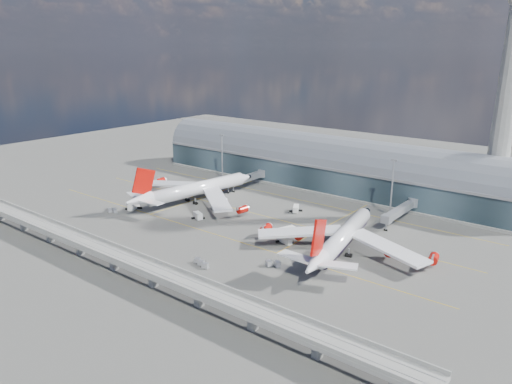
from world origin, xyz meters
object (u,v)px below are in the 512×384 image
Objects in this scene: service_truck_3 at (287,231)px; cargo_train_0 at (112,211)px; airliner_right at (342,238)px; cargo_train_2 at (273,264)px; service_truck_0 at (134,206)px; floodlight_mast_right at (392,186)px; service_truck_1 at (198,216)px; cargo_train_1 at (201,263)px; control_tower at (507,98)px; floodlight_mast_left at (222,156)px; service_truck_5 at (296,209)px; service_truck_2 at (284,240)px; airliner_left at (194,189)px; service_truck_4 at (364,214)px.

service_truck_3 is 1.34× the size of cargo_train_0.
airliner_right is 28.47m from cargo_train_2.
cargo_train_0 is at bearing -141.81° from service_truck_3.
service_truck_0 is at bearing -1.39° from cargo_train_0.
floodlight_mast_right is 85.73m from service_truck_1.
cargo_train_0 is at bearing 60.44° from cargo_train_1.
control_tower is 143.01m from floodlight_mast_left.
service_truck_1 is 0.90× the size of service_truck_5.
cargo_train_2 is (9.03, -19.52, -0.38)m from service_truck_2.
service_truck_5 is 1.22× the size of cargo_train_0.
airliner_left reaches higher than service_truck_3.
service_truck_3 is 30.51m from cargo_train_2.
control_tower is 1.49× the size of airliner_right.
floodlight_mast_left is at bearing 23.06° from cargo_train_0.
service_truck_4 is at bearing -31.58° from cargo_train_0.
service_truck_4 is (74.72, 30.39, -4.85)m from airliner_left.
service_truck_0 is at bearing 128.63° from service_truck_1.
airliner_right is at bearing -18.69° from service_truck_0.
airliner_right is 106.80m from cargo_train_0.
service_truck_3 is (-57.52, -75.46, -50.01)m from control_tower.
airliner_left is 9.00× the size of service_truck_0.
airliner_right is 67.46m from service_truck_1.
service_truck_1 is at bearing -138.48° from floodlight_mast_right.
airliner_left reaches higher than service_truck_1.
floodlight_mast_left is 93.21m from service_truck_4.
service_truck_0 is 1.26× the size of service_truck_5.
service_truck_4 is (88.38, 55.91, -0.19)m from service_truck_0.
airliner_left is at bearing 72.62° from service_truck_1.
floodlight_mast_right is 76.55m from cargo_train_2.
control_tower is 12.77× the size of service_truck_0.
service_truck_0 is at bearing -174.04° from service_truck_5.
service_truck_3 is 29.06m from service_truck_5.
service_truck_1 is at bearing 106.77° from service_truck_2.
service_truck_0 reaches higher than service_truck_2.
service_truck_3 is (41.02, 8.80, 0.10)m from service_truck_1.
cargo_train_0 is (-17.73, -34.30, -5.44)m from airliner_left.
airliner_right is at bearing -60.15° from service_truck_2.
service_truck_0 is at bearing -86.85° from floodlight_mast_left.
floodlight_mast_left is at bearing 161.44° from service_truck_4.
service_truck_5 is (47.02, 17.95, -4.84)m from airliner_left.
service_truck_4 is (14.47, 38.32, -0.15)m from service_truck_3.
floodlight_mast_right is 0.35× the size of airliner_left.
cargo_train_2 is (-12.75, -25.01, -4.73)m from airliner_right.
cargo_train_0 is at bearing -143.07° from control_tower.
service_truck_5 is (-17.44, 33.84, 0.12)m from service_truck_2.
cargo_train_0 is at bearing -157.91° from service_truck_4.
control_tower is 143.11m from airliner_left.
airliner_left is 11.35× the size of service_truck_5.
service_truck_4 is 112.84m from cargo_train_0.
airliner_left is at bearing -154.47° from floodlight_mast_right.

